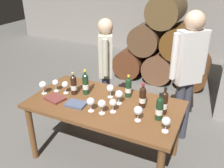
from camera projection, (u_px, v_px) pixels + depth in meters
ground_plane at (105, 155)px, 3.08m from camera, size 14.00×14.00×0.00m
barrel_stack at (163, 47)px, 4.90m from camera, size 1.86×0.90×1.69m
dining_table at (104, 110)px, 2.78m from camera, size 1.70×0.90×0.76m
wine_bottle_0 at (86, 84)px, 2.88m from camera, size 0.07×0.07×0.31m
wine_bottle_1 at (143, 97)px, 2.62m from camera, size 0.07×0.07×0.28m
wine_bottle_2 at (128, 87)px, 2.83m from camera, size 0.07×0.07×0.27m
wine_bottle_3 at (74, 85)px, 2.89m from camera, size 0.07×0.07×0.28m
wine_bottle_4 at (159, 108)px, 2.40m from camera, size 0.07×0.07×0.29m
wine_bottle_5 at (164, 102)px, 2.50m from camera, size 0.07×0.07×0.30m
wine_glass_0 at (113, 103)px, 2.53m from camera, size 0.08×0.08×0.15m
wine_glass_1 at (166, 122)px, 2.23m from camera, size 0.08×0.08×0.16m
wine_glass_2 at (102, 104)px, 2.51m from camera, size 0.09×0.09×0.16m
wine_glass_3 at (119, 95)px, 2.68m from camera, size 0.09×0.09×0.16m
wine_glass_4 at (91, 102)px, 2.54m from camera, size 0.09×0.09×0.16m
wine_glass_5 at (43, 85)px, 2.90m from camera, size 0.09×0.09×0.16m
wine_glass_6 at (110, 88)px, 2.82m from camera, size 0.09×0.09×0.16m
wine_glass_7 at (138, 111)px, 2.39m from camera, size 0.09×0.09×0.16m
wine_glass_8 at (55, 83)px, 2.96m from camera, size 0.08×0.08×0.15m
wine_glass_9 at (65, 85)px, 2.91m from camera, size 0.08×0.08×0.15m
tasting_notebook at (55, 98)px, 2.81m from camera, size 0.25×0.21×0.03m
leather_ledger at (76, 104)px, 2.70m from camera, size 0.23×0.17×0.03m
sommelier_presenting at (188, 68)px, 2.94m from camera, size 0.37×0.37×1.72m
taster_seated_left at (106, 64)px, 3.39m from camera, size 0.30×0.46×1.54m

